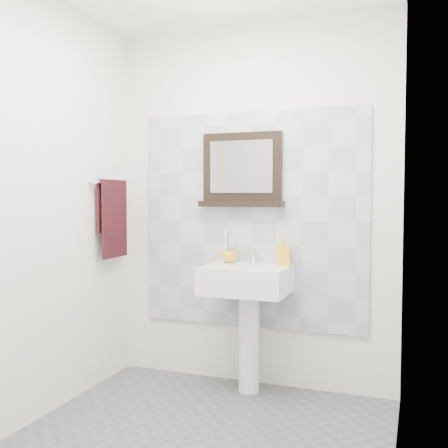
{
  "coord_description": "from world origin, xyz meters",
  "views": [
    {
      "loc": [
        1.09,
        -2.39,
        1.32
      ],
      "look_at": [
        -0.01,
        0.55,
        1.15
      ],
      "focal_mm": 42.0,
      "sensor_mm": 36.0,
      "label": 1
    }
  ],
  "objects_px": {
    "pedestal_sink": "(247,293)",
    "toothbrush_cup": "(229,256)",
    "soap_dispenser": "(283,251)",
    "framed_mirror": "(242,172)",
    "hand_towel": "(113,212)"
  },
  "relations": [
    {
      "from": "soap_dispenser",
      "to": "toothbrush_cup",
      "type": "bearing_deg",
      "value": 161.87
    },
    {
      "from": "pedestal_sink",
      "to": "toothbrush_cup",
      "type": "bearing_deg",
      "value": 148.65
    },
    {
      "from": "pedestal_sink",
      "to": "framed_mirror",
      "type": "distance_m",
      "value": 0.84
    },
    {
      "from": "soap_dispenser",
      "to": "hand_towel",
      "type": "xyz_separation_m",
      "value": [
        -1.19,
        -0.19,
        0.25
      ]
    },
    {
      "from": "pedestal_sink",
      "to": "hand_towel",
      "type": "distance_m",
      "value": 1.11
    },
    {
      "from": "framed_mirror",
      "to": "hand_towel",
      "type": "distance_m",
      "value": 0.96
    },
    {
      "from": "toothbrush_cup",
      "to": "soap_dispenser",
      "type": "height_order",
      "value": "soap_dispenser"
    },
    {
      "from": "framed_mirror",
      "to": "soap_dispenser",
      "type": "bearing_deg",
      "value": -12.3
    },
    {
      "from": "pedestal_sink",
      "to": "soap_dispenser",
      "type": "height_order",
      "value": "soap_dispenser"
    },
    {
      "from": "hand_towel",
      "to": "soap_dispenser",
      "type": "bearing_deg",
      "value": 9.12
    },
    {
      "from": "pedestal_sink",
      "to": "soap_dispenser",
      "type": "relative_size",
      "value": 5.24
    },
    {
      "from": "pedestal_sink",
      "to": "toothbrush_cup",
      "type": "xyz_separation_m",
      "value": [
        -0.17,
        0.1,
        0.23
      ]
    },
    {
      "from": "pedestal_sink",
      "to": "toothbrush_cup",
      "type": "height_order",
      "value": "pedestal_sink"
    },
    {
      "from": "toothbrush_cup",
      "to": "soap_dispenser",
      "type": "bearing_deg",
      "value": 2.76
    },
    {
      "from": "soap_dispenser",
      "to": "framed_mirror",
      "type": "xyz_separation_m",
      "value": [
        -0.31,
        0.07,
        0.53
      ]
    }
  ]
}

